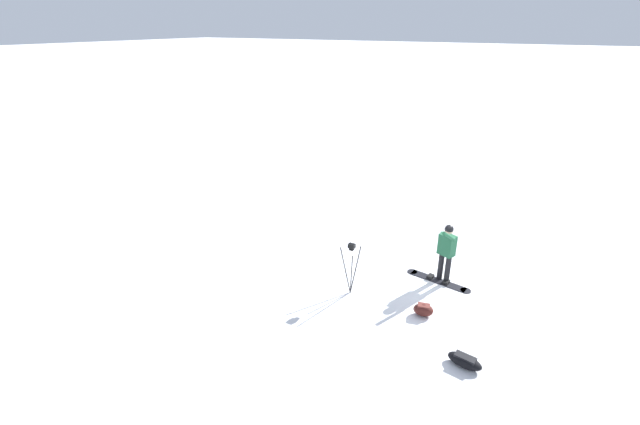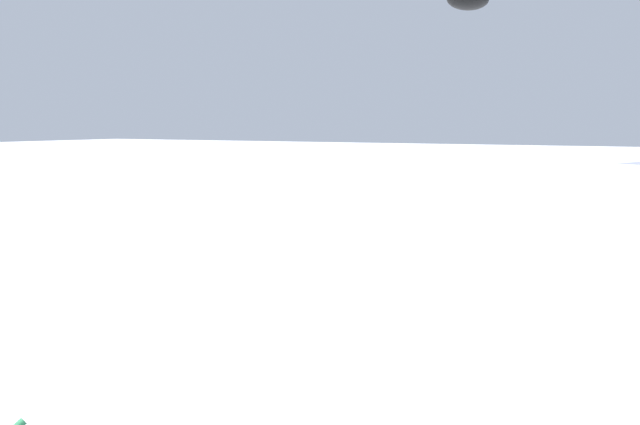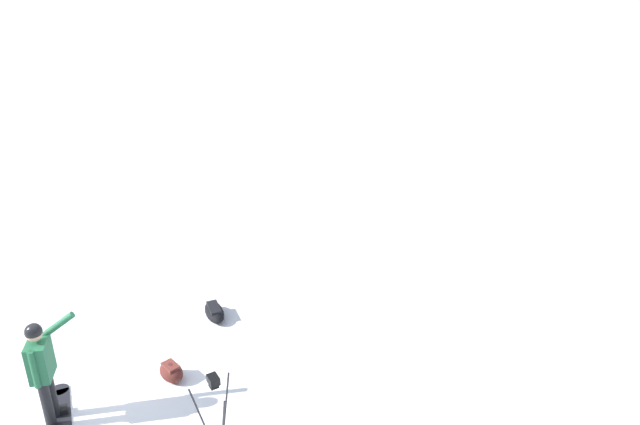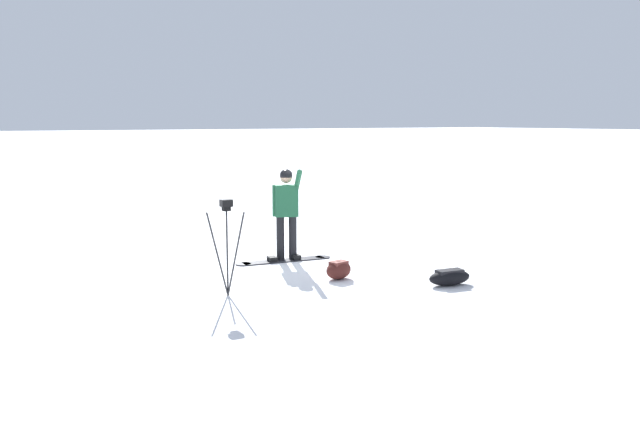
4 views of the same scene
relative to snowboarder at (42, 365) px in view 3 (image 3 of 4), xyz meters
name	(u,v)px [view 3 (image 3 of 4)]	position (x,y,z in m)	size (l,w,h in m)	color
ground_plane	(75,391)	(-0.36, -0.52, -0.98)	(300.00, 300.00, 0.00)	white
snowboarder	(42,365)	(0.00, 0.00, 0.00)	(0.74, 0.47, 1.65)	black
snowboard	(61,423)	(-0.07, 0.09, -0.96)	(0.48, 1.75, 0.10)	black
gear_bag_large	(214,312)	(-2.89, -1.24, -0.86)	(0.41, 0.73, 0.24)	black
camera_tripod	(215,402)	(-1.70, 1.87, 0.00)	(0.56, 0.48, 1.38)	#262628
gear_bag_small	(171,372)	(-1.69, -0.01, -0.83)	(0.39, 0.51, 0.29)	#4C1E19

